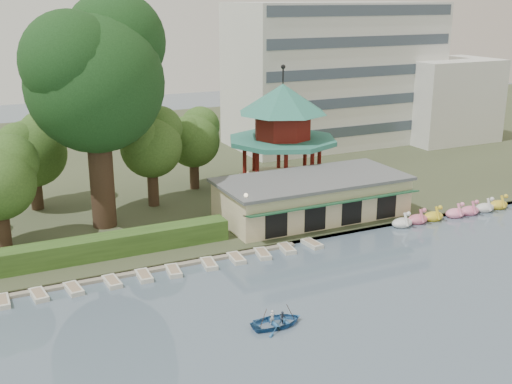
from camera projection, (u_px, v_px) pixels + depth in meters
ground_plane at (352, 347)px, 40.24m from camera, size 220.00×220.00×0.00m
shore at (131, 161)px, 84.98m from camera, size 220.00×70.00×0.40m
embankment at (239, 251)px, 55.10m from camera, size 220.00×0.60×0.30m
dock at (99, 277)px, 50.03m from camera, size 34.00×1.60×0.24m
boathouse at (312, 197)px, 62.64m from camera, size 18.60×9.39×3.90m
pavilion at (282, 126)px, 70.62m from camera, size 12.40×12.40×13.50m
office_building at (353, 78)px, 93.21m from camera, size 38.00×18.00×20.00m
hedge at (51, 255)px, 51.28m from camera, size 30.00×2.00×1.80m
lamp_post at (246, 208)px, 56.26m from camera, size 0.36×0.36×4.28m
big_tree at (95, 71)px, 56.54m from camera, size 13.55×12.63×21.39m
small_trees at (52, 158)px, 60.49m from camera, size 38.95×16.67×10.12m
swan_boats at (453, 213)px, 63.95m from camera, size 14.69×2.01×1.92m
moored_rowboats at (127, 279)px, 49.60m from camera, size 34.61×2.70×0.36m
rowboat_with_passengers at (277, 318)px, 42.75m from camera, size 5.11×3.69×2.01m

